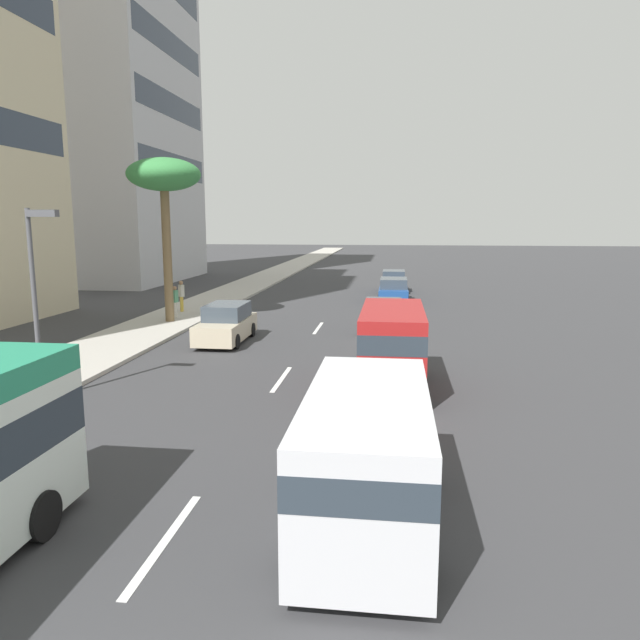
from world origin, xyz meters
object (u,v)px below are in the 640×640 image
at_px(palm_tree, 164,179).
at_px(van_fifth, 392,343).
at_px(pedestrian_mid_block, 181,294).
at_px(street_lamp, 37,279).
at_px(van_third, 367,450).
at_px(car_sixth, 394,282).
at_px(car_second, 226,324).
at_px(car_fourth, 393,290).
at_px(pedestrian_near_lamp, 175,300).
at_px(car_lead, 383,316).

bearing_deg(palm_tree, van_fifth, -132.53).
height_order(pedestrian_mid_block, street_lamp, street_lamp).
distance_m(van_third, palm_tree, 22.96).
height_order(van_fifth, car_sixth, van_fifth).
relative_size(van_third, van_fifth, 1.05).
bearing_deg(car_sixth, pedestrian_mid_block, 135.67).
bearing_deg(street_lamp, car_second, -17.88).
bearing_deg(car_fourth, street_lamp, 156.17).
bearing_deg(pedestrian_mid_block, palm_tree, -41.49).
relative_size(car_sixth, street_lamp, 0.76).
relative_size(pedestrian_near_lamp, pedestrian_mid_block, 0.95).
height_order(car_second, car_fourth, car_second).
bearing_deg(palm_tree, car_sixth, -36.38).
distance_m(car_second, pedestrian_mid_block, 8.73).
bearing_deg(street_lamp, van_third, -121.66).
bearing_deg(pedestrian_mid_block, car_lead, 20.56).
relative_size(car_second, van_fifth, 0.88).
relative_size(car_lead, car_sixth, 0.97).
distance_m(car_lead, pedestrian_mid_block, 12.24).
bearing_deg(van_fifth, street_lamp, 103.89).
height_order(van_third, car_sixth, van_third).
bearing_deg(car_lead, van_third, -179.79).
height_order(car_sixth, pedestrian_near_lamp, pedestrian_near_lamp).
distance_m(car_lead, van_fifth, 10.06).
relative_size(van_third, palm_tree, 0.64).
bearing_deg(car_lead, car_sixth, -1.63).
xyz_separation_m(van_fifth, street_lamp, (-2.53, 10.23, 2.17)).
relative_size(car_lead, pedestrian_mid_block, 2.30).
height_order(car_lead, car_fourth, car_fourth).
xyz_separation_m(car_lead, street_lamp, (-12.55, 9.77, 2.91)).
bearing_deg(car_lead, pedestrian_near_lamp, 81.05).
bearing_deg(palm_tree, van_third, -149.86).
relative_size(car_lead, van_fifth, 0.82).
distance_m(van_third, car_fourth, 29.25).
height_order(car_lead, car_second, car_second).
height_order(car_second, palm_tree, palm_tree).
xyz_separation_m(car_fourth, pedestrian_mid_block, (-6.81, 12.09, 0.39)).
distance_m(car_second, car_fourth, 15.90).
distance_m(car_second, pedestrian_near_lamp, 6.84).
xyz_separation_m(van_third, van_fifth, (8.60, -0.39, 0.10)).
relative_size(car_lead, palm_tree, 0.50).
xyz_separation_m(van_third, pedestrian_mid_block, (22.43, 11.69, -0.23)).
height_order(van_third, street_lamp, street_lamp).
distance_m(car_lead, pedestrian_near_lamp, 11.36).
bearing_deg(pedestrian_near_lamp, car_fourth, 142.72).
xyz_separation_m(car_fourth, van_fifth, (-20.65, 0.00, 0.72)).
xyz_separation_m(car_lead, car_second, (-3.49, 6.85, 0.06)).
xyz_separation_m(car_lead, car_fourth, (10.63, -0.47, 0.01)).
bearing_deg(car_fourth, pedestrian_near_lamp, 127.19).
distance_m(car_fourth, car_sixth, 5.55).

